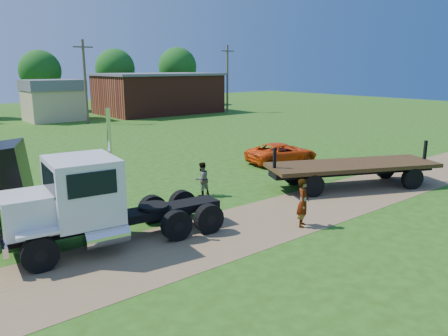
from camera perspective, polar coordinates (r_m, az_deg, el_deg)
ground at (r=18.51m, az=6.82°, el=-6.44°), size 140.00×140.00×0.00m
dirt_track at (r=18.51m, az=6.82°, el=-6.42°), size 120.00×4.20×0.01m
white_semi_tractor at (r=15.69m, az=-17.48°, el=-4.35°), size 8.01×3.44×4.75m
orange_pickup at (r=28.66m, az=7.58°, el=1.94°), size 5.13×3.01×1.34m
flatbed_trailer at (r=23.71m, az=16.42°, el=-0.07°), size 9.20×6.12×2.28m
spectator_a at (r=17.39m, az=10.29°, el=-4.50°), size 0.84×0.78×1.94m
spectator_b at (r=21.23m, az=-2.93°, el=-1.46°), size 0.84×0.67×1.66m
brick_building at (r=60.52m, az=-8.58°, el=9.66°), size 15.40×10.40×5.30m
tan_shed at (r=54.81m, az=-21.41°, el=8.31°), size 6.20×5.40×4.70m
utility_poles at (r=50.66m, az=-17.68°, el=10.87°), size 42.20×0.28×9.00m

